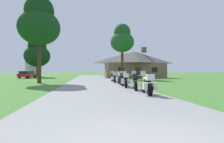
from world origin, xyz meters
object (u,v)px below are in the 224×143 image
(metal_silo_distant, at_px, (32,61))
(motorcycle_red_second_in_row, at_px, (135,82))
(motorcycle_yellow_nearest_to_camera, at_px, (148,85))
(motorcycle_black_farthest_in_row, at_px, (112,77))
(parked_red_suv_far_left, at_px, (27,74))
(tree_by_lodge_front, at_px, (122,39))
(motorcycle_green_sixth_in_row, at_px, (114,78))
(motorcycle_white_third_in_row, at_px, (126,80))
(motorcycle_green_fifth_in_row, at_px, (119,78))
(tree_left_near, at_px, (39,23))
(bystander_gray_shirt_near_lodge, at_px, (134,74))
(tree_left_far, at_px, (37,53))
(motorcycle_orange_fourth_in_row, at_px, (122,79))

(metal_silo_distant, bearing_deg, motorcycle_red_second_in_row, -65.76)
(motorcycle_yellow_nearest_to_camera, bearing_deg, motorcycle_black_farthest_in_row, 93.91)
(parked_red_suv_far_left, bearing_deg, tree_by_lodge_front, -11.06)
(motorcycle_green_sixth_in_row, bearing_deg, motorcycle_white_third_in_row, -88.38)
(motorcycle_green_sixth_in_row, distance_m, metal_silo_distant, 35.21)
(motorcycle_green_fifth_in_row, xyz_separation_m, tree_left_near, (-8.69, 3.00, 6.25))
(motorcycle_green_fifth_in_row, bearing_deg, parked_red_suv_far_left, 130.81)
(bystander_gray_shirt_near_lodge, bearing_deg, motorcycle_yellow_nearest_to_camera, 93.43)
(tree_by_lodge_front, bearing_deg, motorcycle_red_second_in_row, -98.30)
(motorcycle_green_fifth_in_row, height_order, metal_silo_distant, metal_silo_distant)
(tree_by_lodge_front, bearing_deg, tree_left_far, 145.27)
(motorcycle_yellow_nearest_to_camera, distance_m, motorcycle_green_sixth_in_row, 11.67)
(motorcycle_white_third_in_row, relative_size, tree_left_far, 0.22)
(motorcycle_orange_fourth_in_row, relative_size, motorcycle_green_sixth_in_row, 1.00)
(bystander_gray_shirt_near_lodge, distance_m, tree_left_far, 24.23)
(motorcycle_black_farthest_in_row, bearing_deg, parked_red_suv_far_left, 137.70)
(motorcycle_red_second_in_row, bearing_deg, motorcycle_black_farthest_in_row, 99.87)
(tree_left_near, bearing_deg, motorcycle_green_sixth_in_row, -3.76)
(parked_red_suv_far_left, bearing_deg, motorcycle_green_fifth_in_row, -44.58)
(motorcycle_black_farthest_in_row, bearing_deg, tree_by_lodge_front, 71.74)
(parked_red_suv_far_left, bearing_deg, metal_silo_distant, 109.41)
(tree_by_lodge_front, relative_size, parked_red_suv_far_left, 2.03)
(motorcycle_yellow_nearest_to_camera, bearing_deg, bystander_gray_shirt_near_lodge, 81.67)
(metal_silo_distant, bearing_deg, tree_left_near, -73.02)
(motorcycle_red_second_in_row, relative_size, parked_red_suv_far_left, 0.43)
(motorcycle_green_fifth_in_row, bearing_deg, motorcycle_red_second_in_row, -87.58)
(motorcycle_red_second_in_row, relative_size, tree_by_lodge_front, 0.21)
(motorcycle_red_second_in_row, height_order, tree_by_lodge_front, tree_by_lodge_front)
(tree_by_lodge_front, height_order, tree_left_near, tree_left_near)
(motorcycle_yellow_nearest_to_camera, xyz_separation_m, tree_left_far, (-14.53, 34.40, 4.93))
(tree_by_lodge_front, bearing_deg, bystander_gray_shirt_near_lodge, -59.72)
(motorcycle_black_farthest_in_row, bearing_deg, motorcycle_orange_fourth_in_row, -89.64)
(motorcycle_green_sixth_in_row, bearing_deg, motorcycle_green_fifth_in_row, -84.52)
(motorcycle_orange_fourth_in_row, distance_m, motorcycle_black_farthest_in_row, 7.21)
(tree_by_lodge_front, bearing_deg, motorcycle_yellow_nearest_to_camera, -97.31)
(metal_silo_distant, bearing_deg, motorcycle_white_third_in_row, -64.70)
(motorcycle_orange_fourth_in_row, xyz_separation_m, motorcycle_green_fifth_in_row, (0.14, 2.25, 0.00))
(motorcycle_white_third_in_row, bearing_deg, motorcycle_red_second_in_row, -77.80)
(motorcycle_green_fifth_in_row, distance_m, motorcycle_black_farthest_in_row, 4.97)
(tree_by_lodge_front, bearing_deg, motorcycle_black_farthest_in_row, -109.44)
(motorcycle_white_third_in_row, height_order, tree_left_far, tree_left_far)
(motorcycle_red_second_in_row, xyz_separation_m, motorcycle_orange_fourth_in_row, (-0.09, 4.40, -0.01))
(tree_left_far, xyz_separation_m, tree_left_near, (5.87, -22.17, 1.31))
(motorcycle_orange_fourth_in_row, xyz_separation_m, metal_silo_distant, (-17.63, 34.97, 3.42))
(motorcycle_yellow_nearest_to_camera, distance_m, motorcycle_white_third_in_row, 4.85)
(motorcycle_black_farthest_in_row, xyz_separation_m, parked_red_suv_far_left, (-14.82, 14.06, 0.16))
(motorcycle_green_fifth_in_row, relative_size, motorcycle_black_farthest_in_row, 1.00)
(motorcycle_white_third_in_row, xyz_separation_m, tree_left_far, (-14.33, 29.56, 4.93))
(motorcycle_green_fifth_in_row, distance_m, motorcycle_green_sixth_in_row, 2.44)
(motorcycle_white_third_in_row, distance_m, tree_by_lodge_front, 18.86)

